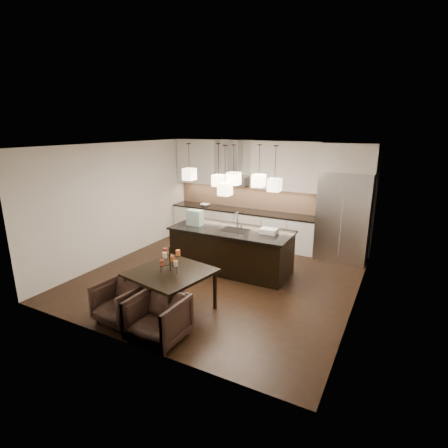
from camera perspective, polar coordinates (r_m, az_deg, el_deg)
The scene contains 37 objects.
floor at distance 7.66m, azimuth -0.71°, elevation -8.74°, with size 5.50×5.50×0.02m, color black.
ceiling at distance 6.99m, azimuth -0.79°, elevation 12.82°, with size 5.50×5.50×0.02m, color white.
wall_back at distance 9.66m, azimuth 7.14°, elevation 5.07°, with size 5.50×0.02×2.80m, color silver.
wall_front at distance 5.06m, azimuth -15.93°, elevation -5.30°, with size 5.50×0.02×2.80m, color silver.
wall_left at distance 8.82m, azimuth -16.72°, elevation 3.52°, with size 0.02×5.50×2.80m, color silver.
wall_right at distance 6.40m, azimuth 21.52°, elevation -1.39°, with size 0.02×5.50×2.80m, color silver.
refrigerator at distance 8.85m, azimuth 18.97°, elevation 1.19°, with size 1.20×0.72×2.15m, color #B7B7BA.
fridge_panel at distance 8.62m, azimuth 19.80°, elevation 10.23°, with size 1.26×0.72×0.65m, color silver.
lower_cabinets at distance 9.82m, azimuth 2.85°, elevation -0.42°, with size 4.21×0.62×0.88m, color silver.
countertop at distance 9.70m, azimuth 2.89°, elevation 2.20°, with size 4.21×0.66×0.04m, color black.
backsplash at distance 9.89m, azimuth 3.65°, elevation 4.44°, with size 4.21×0.02×0.63m, color tan.
upper_cab_left at distance 10.31m, azimuth -4.25°, elevation 10.16°, with size 1.25×0.35×1.25m, color silver.
upper_cab_right at distance 9.19m, azimuth 10.14°, elevation 9.30°, with size 1.86×0.35×1.25m, color silver.
hood_canopy at distance 9.71m, azimuth 1.47°, elevation 7.16°, with size 0.90×0.52×0.24m, color #B7B7BA.
hood_chimney at distance 9.74m, azimuth 1.78°, elevation 10.74°, with size 0.30×0.28×0.96m, color #B7B7BA.
fruit_bowl at distance 10.17m, azimuth -3.12°, elevation 3.13°, with size 0.26×0.26×0.06m, color silver.
island_body at distance 7.88m, azimuth 1.19°, elevation -4.35°, with size 2.62×1.05×0.92m, color black.
island_top at distance 7.73m, azimuth 1.21°, elevation -0.99°, with size 2.70×1.13×0.04m, color black.
faucet at distance 7.72m, azimuth 2.26°, elevation 0.67°, with size 0.10×0.25×0.40m, color silver, non-canonical shape.
tote_bag at distance 8.01m, azimuth -4.80°, elevation 1.04°, with size 0.36×0.19×0.36m, color #246149.
food_container at distance 7.46m, azimuth 7.33°, elevation -1.14°, with size 0.36×0.25×0.10m, color silver.
dining_table at distance 6.30m, azimuth -8.60°, elevation -10.77°, with size 1.25×1.25×0.75m, color black, non-canonical shape.
candelabra at distance 6.06m, azimuth -8.83°, elevation -5.73°, with size 0.36×0.36×0.44m, color black, non-canonical shape.
candle_a at distance 5.98m, azimuth -7.88°, elevation -6.42°, with size 0.08×0.08×0.10m, color beige.
candle_b at distance 6.19m, azimuth -8.45°, elevation -5.63°, with size 0.08×0.08×0.10m, color orange.
candle_c at distance 6.05m, azimuth -10.09°, elevation -6.26°, with size 0.08×0.08×0.10m, color brown.
candle_d at distance 6.00m, azimuth -7.53°, elevation -4.69°, with size 0.08×0.08×0.10m, color orange.
candle_e at distance 6.12m, azimuth -9.57°, elevation -4.36°, with size 0.08×0.08×0.10m, color brown.
candle_f at distance 5.92m, azimuth -9.65°, elevation -5.06°, with size 0.08×0.08×0.10m, color beige.
armchair_left at distance 6.21m, azimuth -16.61°, elevation -12.08°, with size 0.71×0.73×0.66m, color black.
armchair_right at distance 5.54m, azimuth -10.76°, elevation -14.94°, with size 0.77×0.79×0.72m, color black.
pendant_a at distance 7.94m, azimuth -5.66°, elevation 8.10°, with size 0.24×0.24×0.26m, color #FFDFB5.
pendant_b at distance 7.99m, azimuth -0.90°, elevation 7.12°, with size 0.24×0.24×0.26m, color #FFDFB5.
pendant_c at distance 7.39m, azimuth 1.59°, elevation 7.42°, with size 0.24×0.24×0.26m, color #FFDFB5.
pendant_d at distance 7.45m, azimuth 5.69°, elevation 7.06°, with size 0.24×0.24×0.26m, color #FFDFB5.
pendant_e at distance 7.16m, azimuth 8.26°, elevation 6.33°, with size 0.24×0.24×0.26m, color #FFDFB5.
pendant_f at distance 7.24m, azimuth 0.17°, elevation 5.72°, with size 0.24×0.24×0.26m, color #FFDFB5.
Camera 1 is at (3.34, -6.13, 3.16)m, focal length 28.00 mm.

